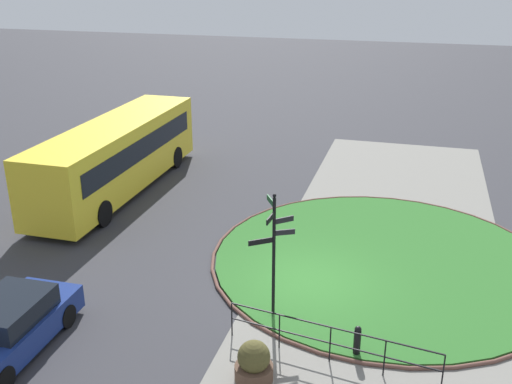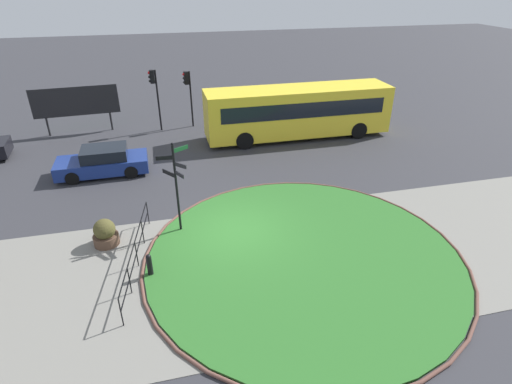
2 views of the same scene
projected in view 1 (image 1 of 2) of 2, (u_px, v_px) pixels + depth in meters
The scene contains 10 objects.
ground at pixel (308, 283), 18.34m from camera, with size 120.00×120.00×0.00m, color #333338.
sidewalk_paving at pixel (381, 293), 17.77m from camera, with size 32.00×7.55×0.02m, color gray.
grass_island at pixel (381, 260), 19.63m from camera, with size 10.99×10.99×0.10m, color #2D6B28.
grass_kerb_ring at pixel (381, 260), 19.62m from camera, with size 11.30×11.30×0.11m, color brown.
signpost_directional at pixel (274, 246), 15.84m from camera, with size 1.18×1.11×3.70m.
bollard_foreground at pixel (357, 341), 14.80m from camera, with size 0.18×0.18×0.88m.
railing_grass_edge at pixel (330, 339), 14.51m from camera, with size 0.81×5.35×1.03m.
bus_yellow at pixel (117, 155), 25.18m from camera, with size 11.03×2.59×2.99m.
car_near_lane at pixel (8, 328), 14.97m from camera, with size 4.39×1.90×1.39m.
planter_near_signpost at pixel (254, 363), 13.96m from camera, with size 0.92×0.92×1.05m.
Camera 1 is at (-15.88, -2.79, 9.32)m, focal length 41.67 mm.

